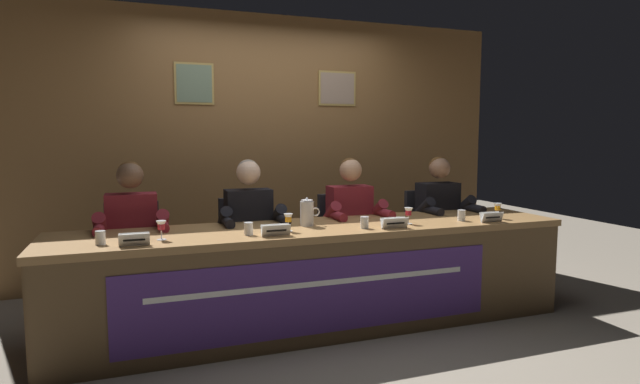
# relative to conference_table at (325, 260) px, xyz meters

# --- Properties ---
(ground_plane) EXTENTS (12.00, 12.00, 0.00)m
(ground_plane) POSITION_rel_conference_table_xyz_m (0.01, 0.12, -0.52)
(ground_plane) COLOR gray
(wall_back_panelled) EXTENTS (4.99, 0.14, 2.60)m
(wall_back_panelled) POSITION_rel_conference_table_xyz_m (0.01, 1.66, 0.78)
(wall_back_panelled) COLOR brown
(wall_back_panelled) RESTS_ON ground_plane
(conference_table) EXTENTS (3.79, 0.80, 0.76)m
(conference_table) POSITION_rel_conference_table_xyz_m (0.00, 0.00, 0.00)
(conference_table) COLOR olive
(conference_table) RESTS_ON ground_plane
(chair_far_left) EXTENTS (0.44, 0.44, 0.91)m
(chair_far_left) POSITION_rel_conference_table_xyz_m (-1.30, 0.70, -0.08)
(chair_far_left) COLOR black
(chair_far_left) RESTS_ON ground_plane
(panelist_far_left) EXTENTS (0.51, 0.48, 1.23)m
(panelist_far_left) POSITION_rel_conference_table_xyz_m (-1.30, 0.50, 0.20)
(panelist_far_left) COLOR black
(panelist_far_left) RESTS_ON ground_plane
(nameplate_far_left) EXTENTS (0.18, 0.06, 0.08)m
(nameplate_far_left) POSITION_rel_conference_table_xyz_m (-1.29, -0.17, 0.27)
(nameplate_far_left) COLOR white
(nameplate_far_left) RESTS_ON conference_table
(juice_glass_far_left) EXTENTS (0.06, 0.06, 0.12)m
(juice_glass_far_left) POSITION_rel_conference_table_xyz_m (-1.12, -0.04, 0.32)
(juice_glass_far_left) COLOR white
(juice_glass_far_left) RESTS_ON conference_table
(water_cup_far_left) EXTENTS (0.06, 0.06, 0.08)m
(water_cup_far_left) POSITION_rel_conference_table_xyz_m (-1.48, -0.06, 0.27)
(water_cup_far_left) COLOR silver
(water_cup_far_left) RESTS_ON conference_table
(chair_center_left) EXTENTS (0.44, 0.44, 0.91)m
(chair_center_left) POSITION_rel_conference_table_xyz_m (-0.43, 0.70, -0.08)
(chair_center_left) COLOR black
(chair_center_left) RESTS_ON ground_plane
(panelist_center_left) EXTENTS (0.51, 0.48, 1.23)m
(panelist_center_left) POSITION_rel_conference_table_xyz_m (-0.43, 0.50, 0.20)
(panelist_center_left) COLOR black
(panelist_center_left) RESTS_ON ground_plane
(nameplate_center_left) EXTENTS (0.19, 0.06, 0.08)m
(nameplate_center_left) POSITION_rel_conference_table_xyz_m (-0.41, -0.16, 0.27)
(nameplate_center_left) COLOR white
(nameplate_center_left) RESTS_ON conference_table
(juice_glass_center_left) EXTENTS (0.06, 0.06, 0.12)m
(juice_glass_center_left) POSITION_rel_conference_table_xyz_m (-0.28, -0.02, 0.32)
(juice_glass_center_left) COLOR white
(juice_glass_center_left) RESTS_ON conference_table
(water_cup_center_left) EXTENTS (0.06, 0.06, 0.08)m
(water_cup_center_left) POSITION_rel_conference_table_xyz_m (-0.57, -0.06, 0.27)
(water_cup_center_left) COLOR silver
(water_cup_center_left) RESTS_ON conference_table
(chair_center_right) EXTENTS (0.44, 0.44, 0.91)m
(chair_center_right) POSITION_rel_conference_table_xyz_m (0.44, 0.70, -0.08)
(chair_center_right) COLOR black
(chair_center_right) RESTS_ON ground_plane
(panelist_center_right) EXTENTS (0.51, 0.48, 1.23)m
(panelist_center_right) POSITION_rel_conference_table_xyz_m (0.44, 0.50, 0.20)
(panelist_center_right) COLOR black
(panelist_center_right) RESTS_ON ground_plane
(nameplate_center_right) EXTENTS (0.20, 0.06, 0.08)m
(nameplate_center_right) POSITION_rel_conference_table_xyz_m (0.47, -0.17, 0.27)
(nameplate_center_right) COLOR white
(nameplate_center_right) RESTS_ON conference_table
(juice_glass_center_right) EXTENTS (0.06, 0.06, 0.12)m
(juice_glass_center_right) POSITION_rel_conference_table_xyz_m (0.65, -0.04, 0.32)
(juice_glass_center_right) COLOR white
(juice_glass_center_right) RESTS_ON conference_table
(water_cup_center_right) EXTENTS (0.06, 0.06, 0.08)m
(water_cup_center_right) POSITION_rel_conference_table_xyz_m (0.27, -0.10, 0.27)
(water_cup_center_right) COLOR silver
(water_cup_center_right) RESTS_ON conference_table
(chair_far_right) EXTENTS (0.44, 0.44, 0.91)m
(chair_far_right) POSITION_rel_conference_table_xyz_m (1.31, 0.70, -0.08)
(chair_far_right) COLOR black
(chair_far_right) RESTS_ON ground_plane
(panelist_far_right) EXTENTS (0.51, 0.48, 1.23)m
(panelist_far_right) POSITION_rel_conference_table_xyz_m (1.31, 0.50, 0.20)
(panelist_far_right) COLOR black
(panelist_far_right) RESTS_ON ground_plane
(nameplate_far_right) EXTENTS (0.18, 0.06, 0.08)m
(nameplate_far_right) POSITION_rel_conference_table_xyz_m (1.30, -0.19, 0.27)
(nameplate_far_right) COLOR white
(nameplate_far_right) RESTS_ON conference_table
(juice_glass_far_right) EXTENTS (0.06, 0.06, 0.12)m
(juice_glass_far_right) POSITION_rel_conference_table_xyz_m (1.46, -0.05, 0.32)
(juice_glass_far_right) COLOR white
(juice_glass_far_right) RESTS_ON conference_table
(water_cup_far_right) EXTENTS (0.06, 0.06, 0.08)m
(water_cup_far_right) POSITION_rel_conference_table_xyz_m (1.12, -0.05, 0.27)
(water_cup_far_right) COLOR silver
(water_cup_far_right) RESTS_ON conference_table
(water_pitcher_central) EXTENTS (0.15, 0.10, 0.21)m
(water_pitcher_central) POSITION_rel_conference_table_xyz_m (-0.09, 0.15, 0.33)
(water_pitcher_central) COLOR silver
(water_pitcher_central) RESTS_ON conference_table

